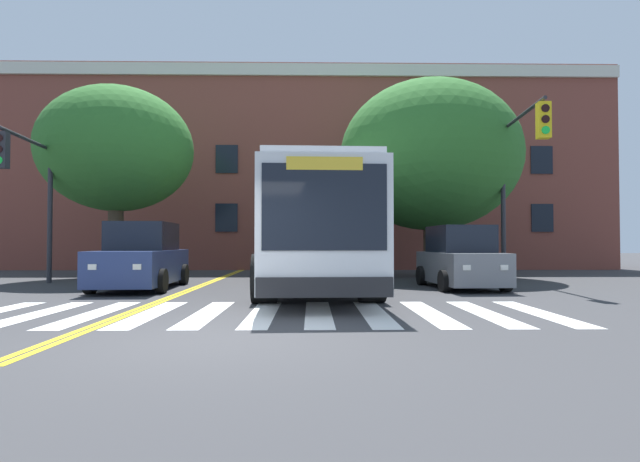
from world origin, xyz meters
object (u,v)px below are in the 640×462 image
(street_tree_curbside_small, at_px, (117,150))
(traffic_light_near_corner, at_px, (518,163))
(street_tree_curbside_large, at_px, (430,156))
(car_grey_far_lane, at_px, (460,260))
(traffic_light_far_corner, at_px, (30,180))
(car_navy_near_lane, at_px, (142,259))
(car_teal_behind_bus, at_px, (319,255))
(city_bus, at_px, (312,231))

(street_tree_curbside_small, bearing_deg, traffic_light_near_corner, -12.69)
(traffic_light_near_corner, bearing_deg, street_tree_curbside_large, 117.17)
(car_grey_far_lane, height_order, street_tree_curbside_large, street_tree_curbside_large)
(traffic_light_near_corner, bearing_deg, street_tree_curbside_small, 167.31)
(traffic_light_far_corner, xyz_separation_m, street_tree_curbside_small, (1.27, 3.46, 1.57))
(car_navy_near_lane, bearing_deg, car_teal_behind_bus, 59.45)
(city_bus, bearing_deg, car_grey_far_lane, -1.46)
(car_navy_near_lane, relative_size, car_teal_behind_bus, 1.23)
(car_teal_behind_bus, distance_m, street_tree_curbside_small, 9.96)
(car_grey_far_lane, bearing_deg, city_bus, 178.54)
(street_tree_curbside_small, bearing_deg, traffic_light_far_corner, -110.23)
(car_teal_behind_bus, bearing_deg, car_grey_far_lane, -65.69)
(car_navy_near_lane, xyz_separation_m, traffic_light_far_corner, (-3.69, 0.74, 2.41))
(car_grey_far_lane, height_order, traffic_light_far_corner, traffic_light_far_corner)
(car_navy_near_lane, height_order, street_tree_curbside_small, street_tree_curbside_small)
(city_bus, xyz_separation_m, car_navy_near_lane, (-4.97, -0.14, -0.81))
(city_bus, height_order, traffic_light_far_corner, traffic_light_far_corner)
(street_tree_curbside_large, bearing_deg, street_tree_curbside_small, -177.10)
(car_teal_behind_bus, xyz_separation_m, street_tree_curbside_small, (-7.72, -4.80, 4.06))
(car_navy_near_lane, xyz_separation_m, traffic_light_near_corner, (11.54, 1.05, 3.00))
(traffic_light_far_corner, bearing_deg, traffic_light_near_corner, 1.19)
(car_teal_behind_bus, bearing_deg, car_navy_near_lane, -120.55)
(street_tree_curbside_small, bearing_deg, car_teal_behind_bus, 31.85)
(city_bus, bearing_deg, street_tree_curbside_small, 151.27)
(car_grey_far_lane, bearing_deg, car_teal_behind_bus, 114.31)
(car_grey_far_lane, distance_m, traffic_light_near_corner, 3.87)
(car_navy_near_lane, bearing_deg, street_tree_curbside_large, 26.54)
(street_tree_curbside_large, distance_m, street_tree_curbside_small, 12.04)
(city_bus, relative_size, street_tree_curbside_small, 1.47)
(city_bus, bearing_deg, traffic_light_far_corner, 176.10)
(city_bus, bearing_deg, street_tree_curbside_large, 45.08)
(car_teal_behind_bus, xyz_separation_m, traffic_light_far_corner, (-9.00, -8.26, 2.49))
(city_bus, distance_m, car_teal_behind_bus, 8.90)
(traffic_light_near_corner, bearing_deg, city_bus, -172.15)
(car_navy_near_lane, bearing_deg, city_bus, 1.67)
(street_tree_curbside_large, bearing_deg, car_teal_behind_bus, 135.76)
(car_navy_near_lane, xyz_separation_m, car_grey_far_lane, (9.36, 0.03, -0.03))
(car_teal_behind_bus, bearing_deg, city_bus, -92.20)
(car_teal_behind_bus, relative_size, street_tree_curbside_small, 0.46)
(city_bus, xyz_separation_m, street_tree_curbside_large, (4.64, 4.66, 3.09))
(city_bus, height_order, car_grey_far_lane, city_bus)
(city_bus, distance_m, car_grey_far_lane, 4.47)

